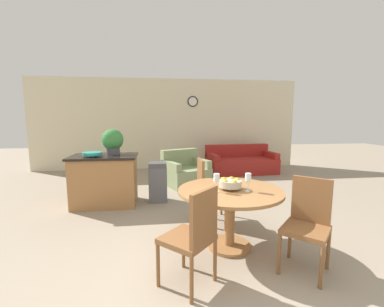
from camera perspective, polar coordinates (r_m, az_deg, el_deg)
wall_back at (r=7.87m, az=-5.36°, el=6.48°), size 8.00×0.09×2.70m
dining_table at (r=3.14m, az=8.43°, el=-10.74°), size 1.24×1.24×0.73m
dining_chair_near_left at (r=2.44m, az=0.36°, el=-17.28°), size 0.59×0.59×0.95m
dining_chair_near_right at (r=2.95m, az=24.31°, el=-13.35°), size 0.59×0.59×0.95m
dining_chair_far_side at (r=3.91m, az=3.59°, el=-7.40°), size 0.43×0.43×0.95m
fruit_bowl at (r=3.07m, az=8.51°, el=-6.52°), size 0.26×0.26×0.13m
wine_glass_left at (r=2.92m, az=5.46°, el=-5.54°), size 0.07×0.07×0.21m
wine_glass_right at (r=3.00m, az=12.37°, el=-5.32°), size 0.07×0.07×0.21m
kitchen_island at (r=4.88m, az=-18.77°, el=-5.59°), size 1.14×0.74×0.90m
teal_bowl at (r=4.72m, az=-21.26°, el=-0.04°), size 0.33×0.33×0.07m
potted_plant at (r=4.86m, az=-17.20°, el=2.72°), size 0.38×0.38×0.46m
trash_bin at (r=4.86m, az=-7.59°, el=-6.33°), size 0.33×0.29×0.74m
couch at (r=7.43m, az=10.79°, el=-2.09°), size 1.96×1.08×0.77m
armchair at (r=6.03m, az=-1.54°, el=-4.29°), size 1.18×1.15×0.80m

